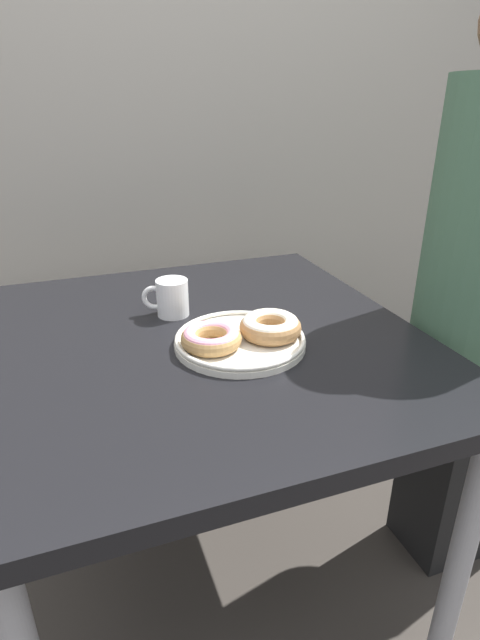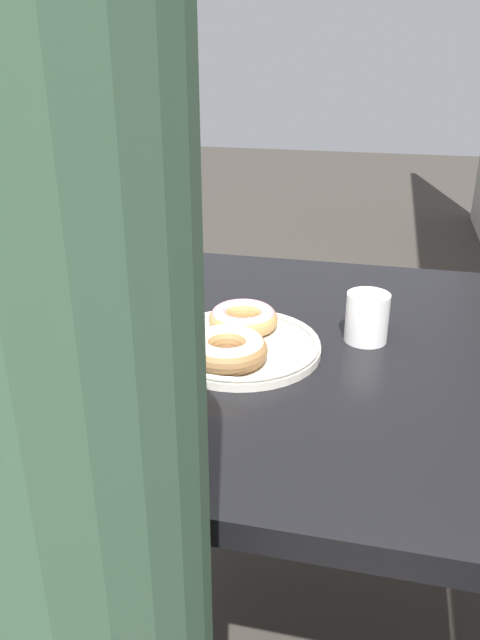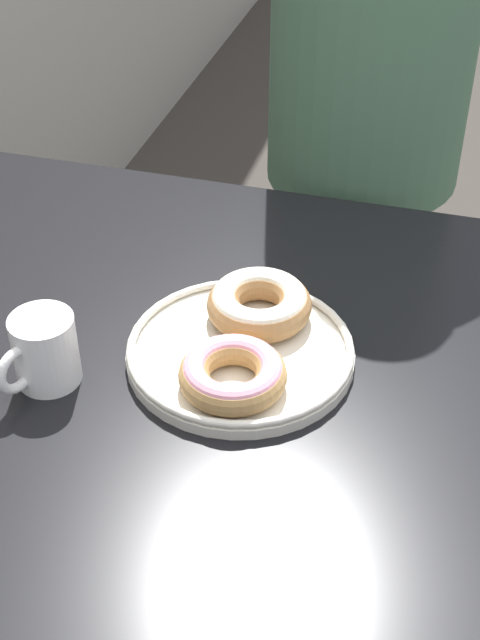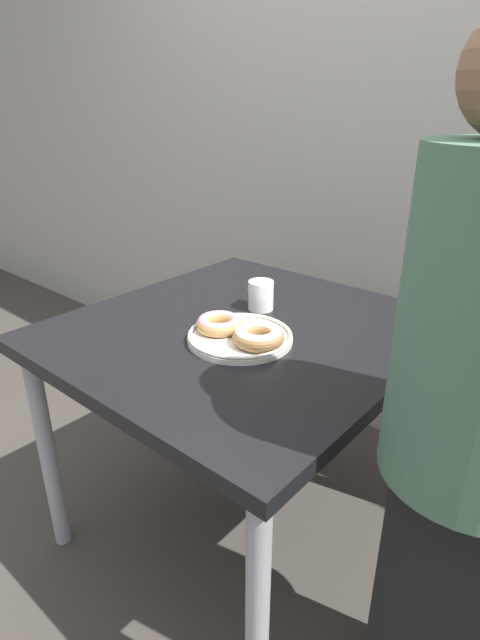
% 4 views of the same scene
% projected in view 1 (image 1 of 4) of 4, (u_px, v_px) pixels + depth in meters
% --- Properties ---
extents(wall_back, '(8.00, 0.05, 2.60)m').
position_uv_depth(wall_back, '(127.00, 71.00, 1.59)').
color(wall_back, '#9E998E').
rests_on(wall_back, ground_plane).
extents(dining_table, '(0.93, 0.99, 0.74)m').
position_uv_depth(dining_table, '(206.00, 366.00, 1.14)').
color(dining_table, black).
rests_on(dining_table, ground_plane).
extents(donut_plate, '(0.31, 0.28, 0.06)m').
position_uv_depth(donut_plate, '(243.00, 335.00, 1.05)').
color(donut_plate, silver).
rests_on(donut_plate, dining_table).
extents(coffee_mug, '(0.11, 0.08, 0.09)m').
position_uv_depth(coffee_mug, '(171.00, 297.00, 1.19)').
color(coffee_mug, white).
rests_on(coffee_mug, dining_table).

